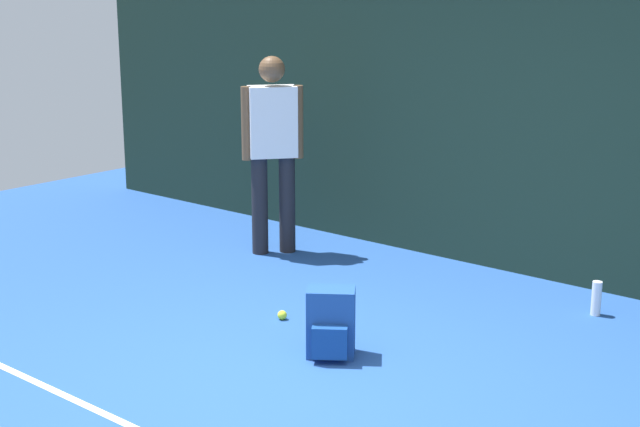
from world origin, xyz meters
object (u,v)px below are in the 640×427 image
tennis_ball_mid_court (282,315)px  tennis_ball_near_player (339,311)px  water_bottle (596,298)px  backpack (331,324)px  tennis_player (273,143)px

tennis_ball_mid_court → tennis_ball_near_player: bearing=50.6°
tennis_ball_mid_court → water_bottle: (1.65, 1.49, 0.09)m
backpack → tennis_ball_near_player: (-0.41, 0.60, -0.18)m
backpack → tennis_ball_mid_court: (-0.67, 0.28, -0.18)m
tennis_player → backpack: (1.84, -1.48, -0.76)m
tennis_ball_near_player → water_bottle: water_bottle is taller
tennis_player → tennis_ball_near_player: bearing=97.0°
tennis_ball_mid_court → water_bottle: bearing=42.1°
tennis_player → water_bottle: 2.96m
tennis_player → tennis_ball_near_player: size_ratio=25.76×
backpack → tennis_ball_mid_court: bearing=121.5°
backpack → water_bottle: 2.03m
tennis_ball_near_player → water_bottle: 1.83m
tennis_player → tennis_ball_mid_court: size_ratio=25.76×
tennis_player → water_bottle: tennis_player is taller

